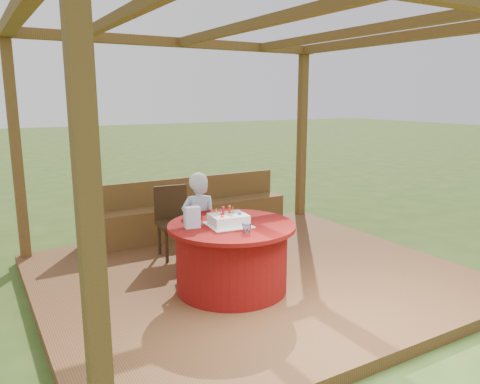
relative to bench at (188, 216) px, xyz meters
name	(u,v)px	position (x,y,z in m)	size (l,w,h in m)	color
ground	(251,282)	(0.00, -1.72, -0.38)	(60.00, 60.00, 0.00)	#324D19
deck	(251,277)	(0.00, -1.72, -0.32)	(4.50, 4.00, 0.12)	brown
pergola	(252,63)	(0.00, -1.72, 2.02)	(4.50, 4.00, 2.72)	brown
bench	(188,216)	(0.00, 0.00, 0.00)	(3.00, 0.42, 0.80)	brown
table	(232,256)	(-0.42, -2.01, 0.09)	(1.28, 1.28, 0.69)	maroon
chair	(174,218)	(-0.51, -0.72, 0.21)	(0.45, 0.45, 0.86)	#362311
elderly_woman	(199,220)	(-0.44, -1.30, 0.31)	(0.46, 0.38, 1.12)	#ABD5FF
birthday_cake	(228,220)	(-0.46, -2.03, 0.48)	(0.45, 0.45, 0.18)	white
gift_bag	(192,217)	(-0.81, -1.93, 0.53)	(0.15, 0.09, 0.21)	#E292C9
drinking_glass	(247,228)	(-0.44, -2.35, 0.47)	(0.10, 0.10, 0.09)	white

